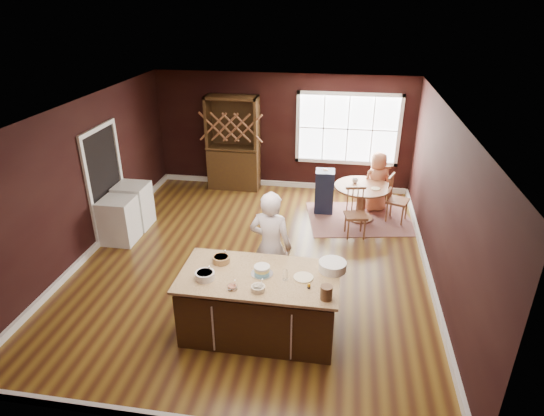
{
  "coord_description": "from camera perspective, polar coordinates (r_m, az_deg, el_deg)",
  "views": [
    {
      "loc": [
        1.41,
        -6.76,
        4.29
      ],
      "look_at": [
        0.32,
        -0.01,
        1.05
      ],
      "focal_mm": 30.0,
      "sensor_mm": 36.0,
      "label": 1
    }
  ],
  "objects": [
    {
      "name": "seated_woman",
      "position": [
        9.93,
        13.03,
        3.21
      ],
      "size": [
        0.75,
        0.62,
        1.31
      ],
      "primitive_type": "imported",
      "rotation": [
        0.0,
        0.0,
        3.51
      ],
      "color": "#CC7D56",
      "rests_on": "ground"
    },
    {
      "name": "bowl_olive",
      "position": [
        5.76,
        -1.75,
        -10.05
      ],
      "size": [
        0.18,
        0.18,
        0.07
      ],
      "primitive_type": "cylinder",
      "color": "beige",
      "rests_on": "kitchen_island"
    },
    {
      "name": "rug",
      "position": [
        9.72,
        10.94,
        -1.3
      ],
      "size": [
        2.37,
        1.98,
        0.01
      ],
      "primitive_type": "cube",
      "rotation": [
        0.0,
        0.0,
        0.18
      ],
      "color": "brown",
      "rests_on": "ground"
    },
    {
      "name": "room_shell",
      "position": [
        7.51,
        -2.38,
        2.26
      ],
      "size": [
        7.0,
        7.0,
        7.0
      ],
      "color": "brown",
      "rests_on": "ground"
    },
    {
      "name": "window",
      "position": [
        10.6,
        9.49,
        9.75
      ],
      "size": [
        2.36,
        0.1,
        1.66
      ],
      "primitive_type": null,
      "color": "white",
      "rests_on": "room_shell"
    },
    {
      "name": "layer_cake",
      "position": [
        6.05,
        -1.27,
        -7.81
      ],
      "size": [
        0.3,
        0.3,
        0.12
      ],
      "primitive_type": null,
      "color": "silver",
      "rests_on": "kitchen_island"
    },
    {
      "name": "drinking_glass",
      "position": [
        5.94,
        1.68,
        -8.43
      ],
      "size": [
        0.07,
        0.07,
        0.14
      ],
      "primitive_type": "cylinder",
      "color": "silver",
      "rests_on": "kitchen_island"
    },
    {
      "name": "stoneware_crock",
      "position": [
        5.63,
        6.83,
        -10.5
      ],
      "size": [
        0.15,
        0.15,
        0.18
      ],
      "primitive_type": "cylinder",
      "color": "#422C21",
      "rests_on": "kitchen_island"
    },
    {
      "name": "dinner_plate",
      "position": [
        6.02,
        3.96,
        -8.68
      ],
      "size": [
        0.26,
        0.26,
        0.02
      ],
      "primitive_type": "cylinder",
      "color": "beige",
      "rests_on": "kitchen_island"
    },
    {
      "name": "table_cup",
      "position": [
        9.51,
        10.38,
        3.38
      ],
      "size": [
        0.14,
        0.14,
        0.09
      ],
      "primitive_type": "imported",
      "rotation": [
        0.0,
        0.0,
        -0.18
      ],
      "color": "silver",
      "rests_on": "dining_table"
    },
    {
      "name": "dining_table",
      "position": [
        9.5,
        11.2,
        1.55
      ],
      "size": [
        1.14,
        1.14,
        0.75
      ],
      "color": "brown",
      "rests_on": "ground"
    },
    {
      "name": "bowl_blue",
      "position": [
        6.03,
        -8.41,
        -8.38
      ],
      "size": [
        0.25,
        0.25,
        0.1
      ],
      "primitive_type": "cylinder",
      "color": "silver",
      "rests_on": "kitchen_island"
    },
    {
      "name": "white_tub",
      "position": [
        6.18,
        7.6,
        -7.24
      ],
      "size": [
        0.37,
        0.37,
        0.13
      ],
      "primitive_type": "cylinder",
      "color": "white",
      "rests_on": "kitchen_island"
    },
    {
      "name": "baker",
      "position": [
        6.75,
        -0.17,
        -4.91
      ],
      "size": [
        0.71,
        0.52,
        1.78
      ],
      "primitive_type": "imported",
      "rotation": [
        0.0,
        0.0,
        2.99
      ],
      "color": "silver",
      "rests_on": "ground"
    },
    {
      "name": "hutch",
      "position": [
        10.78,
        -4.89,
        8.07
      ],
      "size": [
        1.21,
        0.5,
        2.21
      ],
      "primitive_type": "cube",
      "color": "black",
      "rests_on": "ground"
    },
    {
      "name": "toy_figurine",
      "position": [
        5.82,
        4.65,
        -9.71
      ],
      "size": [
        0.04,
        0.04,
        0.07
      ],
      "primitive_type": null,
      "color": "gold",
      "rests_on": "kitchen_island"
    },
    {
      "name": "high_chair",
      "position": [
        9.74,
        6.59,
        2.2
      ],
      "size": [
        0.41,
        0.41,
        0.98
      ],
      "primitive_type": null,
      "rotation": [
        0.0,
        0.0,
        0.04
      ],
      "color": "black",
      "rests_on": "ground"
    },
    {
      "name": "washer",
      "position": [
        8.99,
        -18.64,
        -1.5
      ],
      "size": [
        0.59,
        0.57,
        0.86
      ],
      "primitive_type": "cube",
      "color": "white",
      "rests_on": "ground"
    },
    {
      "name": "chair_north",
      "position": [
        10.23,
        13.16,
        2.93
      ],
      "size": [
        0.47,
        0.45,
        1.01
      ],
      "primitive_type": null,
      "rotation": [
        0.0,
        0.0,
        3.27
      ],
      "color": "brown",
      "rests_on": "ground"
    },
    {
      "name": "doorway",
      "position": [
        9.17,
        -20.11,
        2.87
      ],
      "size": [
        0.08,
        1.26,
        2.13
      ],
      "primitive_type": null,
      "color": "white",
      "rests_on": "room_shell"
    },
    {
      "name": "chair_east",
      "position": [
        9.61,
        15.54,
        1.12
      ],
      "size": [
        0.52,
        0.53,
        1.0
      ],
      "primitive_type": null,
      "rotation": [
        0.0,
        0.0,
        1.23
      ],
      "color": "#9C5E23",
      "rests_on": "ground"
    },
    {
      "name": "bowl_pink",
      "position": [
        5.82,
        -5.01,
        -9.89
      ],
      "size": [
        0.13,
        0.13,
        0.05
      ],
      "primitive_type": "cylinder",
      "color": "white",
      "rests_on": "kitchen_island"
    },
    {
      "name": "bowl_yellow",
      "position": [
        6.35,
        -6.4,
        -6.41
      ],
      "size": [
        0.24,
        0.24,
        0.09
      ],
      "primitive_type": "cylinder",
      "color": "#AF7845",
      "rests_on": "kitchen_island"
    },
    {
      "name": "kitchen_island",
      "position": [
        6.34,
        -1.6,
        -12.06
      ],
      "size": [
        2.12,
        1.11,
        0.92
      ],
      "color": "#382317",
      "rests_on": "ground"
    },
    {
      "name": "table_plate",
      "position": [
        9.31,
        12.87,
        2.39
      ],
      "size": [
        0.18,
        0.18,
        0.01
      ],
      "primitive_type": "cylinder",
      "color": "beige",
      "rests_on": "dining_table"
    },
    {
      "name": "toddler",
      "position": [
        9.71,
        6.87,
        4.17
      ],
      "size": [
        0.18,
        0.14,
        0.26
      ],
      "primitive_type": null,
      "color": "#8CA5BF",
      "rests_on": "high_chair"
    },
    {
      "name": "chair_south",
      "position": [
        8.82,
        10.48,
        -0.64
      ],
      "size": [
        0.47,
        0.46,
        0.98
      ],
      "primitive_type": null,
      "rotation": [
        0.0,
        0.0,
        0.18
      ],
      "color": "brown",
      "rests_on": "ground"
    },
    {
      "name": "dryer",
      "position": [
        9.5,
        -16.97,
        0.3
      ],
      "size": [
        0.62,
        0.6,
        0.89
      ],
      "primitive_type": "cube",
      "color": "white",
      "rests_on": "ground"
    }
  ]
}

